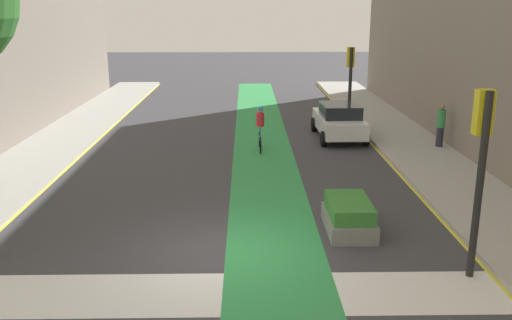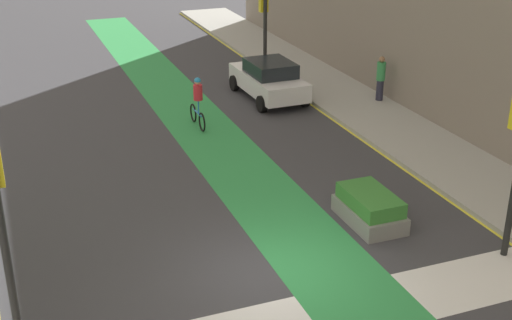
% 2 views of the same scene
% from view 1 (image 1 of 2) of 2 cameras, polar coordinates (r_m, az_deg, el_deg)
% --- Properties ---
extents(ground_plane, '(120.00, 120.00, 0.00)m').
position_cam_1_polar(ground_plane, '(13.61, -3.40, -9.44)').
color(ground_plane, '#38383D').
extents(bike_lane_paint, '(2.40, 60.00, 0.01)m').
position_cam_1_polar(bike_lane_paint, '(13.61, 1.99, -9.39)').
color(bike_lane_paint, '#2D8C47').
rests_on(bike_lane_paint, ground_plane).
extents(crosswalk_band, '(12.00, 1.80, 0.01)m').
position_cam_1_polar(crosswalk_band, '(11.83, -3.78, -13.52)').
color(crosswalk_band, silver).
rests_on(crosswalk_band, ground_plane).
extents(curb_stripe_right, '(0.16, 60.00, 0.01)m').
position_cam_1_polar(curb_stripe_right, '(14.64, 21.07, -8.63)').
color(curb_stripe_right, yellow).
rests_on(curb_stripe_right, ground_plane).
extents(traffic_signal_near_right, '(0.35, 0.52, 4.09)m').
position_cam_1_polar(traffic_signal_near_right, '(12.51, 22.10, 1.14)').
color(traffic_signal_near_right, black).
rests_on(traffic_signal_near_right, ground_plane).
extents(traffic_signal_far_right, '(0.35, 0.52, 3.81)m').
position_cam_1_polar(traffic_signal_far_right, '(27.76, 9.64, 9.02)').
color(traffic_signal_far_right, black).
rests_on(traffic_signal_far_right, ground_plane).
extents(car_white_right_far, '(2.10, 4.24, 1.57)m').
position_cam_1_polar(car_white_right_far, '(25.07, 8.52, 4.01)').
color(car_white_right_far, silver).
rests_on(car_white_right_far, ground_plane).
extents(cyclist_in_lane, '(0.32, 1.73, 1.86)m').
position_cam_1_polar(cyclist_in_lane, '(22.58, 0.43, 3.35)').
color(cyclist_in_lane, black).
rests_on(cyclist_in_lane, ground_plane).
extents(pedestrian_sidewalk_right_a, '(0.34, 0.34, 1.75)m').
position_cam_1_polar(pedestrian_sidewalk_right_a, '(23.93, 18.42, 3.43)').
color(pedestrian_sidewalk_right_a, '#262638').
rests_on(pedestrian_sidewalk_right_a, sidewalk_right).
extents(median_planter, '(1.18, 2.05, 0.85)m').
position_cam_1_polar(median_planter, '(14.87, 9.50, -5.71)').
color(median_planter, slate).
rests_on(median_planter, ground_plane).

